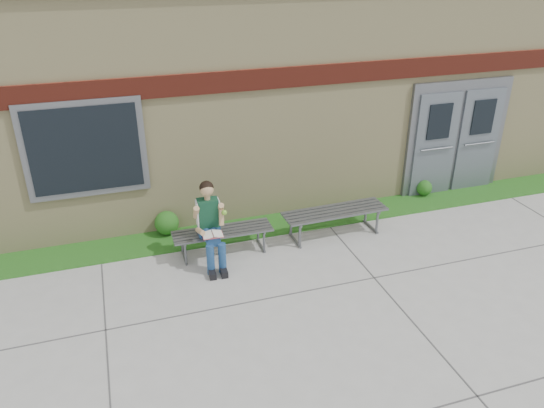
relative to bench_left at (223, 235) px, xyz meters
name	(u,v)px	position (x,y,z in m)	size (l,w,h in m)	color
ground	(327,309)	(1.05, -1.94, -0.33)	(80.00, 80.00, 0.00)	#9E9E99
grass_strip	(271,225)	(1.05, 0.66, -0.32)	(16.00, 0.80, 0.02)	#225215
school_building	(224,71)	(1.05, 4.04, 1.78)	(16.20, 6.22, 4.20)	beige
bench_left	(223,235)	(0.00, 0.00, 0.00)	(1.64, 0.47, 0.42)	slate
bench_right	(335,216)	(2.00, 0.00, 0.04)	(1.86, 0.57, 0.48)	slate
girl	(210,224)	(-0.23, -0.21, 0.37)	(0.50, 0.85, 1.36)	navy
shrub_mid	(167,223)	(-0.80, 0.91, -0.10)	(0.42, 0.42, 0.42)	#225215
shrub_east	(424,188)	(4.39, 0.91, -0.15)	(0.32, 0.32, 0.32)	#225215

